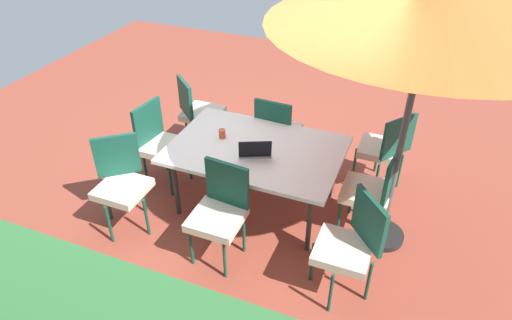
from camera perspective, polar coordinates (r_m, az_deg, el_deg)
ground_plane at (r=5.05m, az=-0.00°, el=-5.69°), size 10.00×10.00×0.02m
dining_table at (r=4.62m, az=-0.00°, el=1.02°), size 1.74×1.19×0.75m
chair_northeast at (r=4.67m, az=-16.68°, el=-2.48°), size 0.58×0.58×0.98m
chair_east at (r=5.19m, az=-11.99°, el=2.37°), size 0.49×0.48×0.98m
chair_south at (r=5.29m, az=2.69°, el=3.87°), size 0.46×0.47×0.98m
chair_west at (r=4.51m, az=14.58°, el=-3.51°), size 0.49×0.48×0.98m
chair_southeast at (r=5.74m, az=-7.35°, el=6.26°), size 0.59×0.59×0.98m
chair_northwest at (r=3.90m, az=11.84°, el=-10.22°), size 0.59×0.59×0.98m
chair_north at (r=4.14m, az=-4.59°, el=-6.29°), size 0.47×0.48×0.98m
chair_southwest at (r=5.18m, az=16.02°, el=1.64°), size 0.58×0.58×0.98m
laptop at (r=4.46m, az=-0.15°, el=1.14°), size 0.39×0.36×0.21m
cup at (r=4.75m, az=-4.31°, el=3.32°), size 0.07×0.07×0.10m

